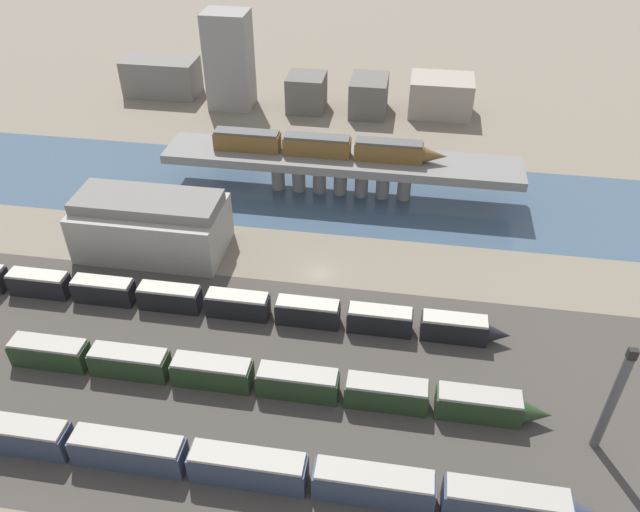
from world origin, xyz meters
name	(u,v)px	position (x,y,z in m)	size (l,w,h in m)	color
ground_plane	(320,273)	(0.00, 0.00, 0.00)	(400.00, 400.00, 0.00)	#756B5B
railbed_yard	(290,389)	(0.00, -24.00, 0.00)	(280.00, 42.00, 0.01)	#423D38
river_water	(340,193)	(0.00, 24.78, 0.00)	(320.00, 27.79, 0.01)	#3D5166
bridge	(341,164)	(0.00, 24.78, 6.19)	(65.35, 9.99, 7.78)	slate
train_on_bridge	(326,146)	(-2.83, 24.78, 9.57)	(42.52, 3.11, 3.68)	brown
train_yard_near	(201,461)	(-7.30, -37.42, 2.01)	(86.14, 3.14, 4.08)	#2D384C
train_yard_mid	(265,379)	(-3.08, -24.51, 1.86)	(69.21, 3.13, 3.78)	#23381E
train_yard_far	(211,302)	(-14.15, -11.39, 1.86)	(83.87, 2.82, 3.77)	black
warehouse_building	(151,225)	(-28.01, 2.32, 4.75)	(23.54, 12.49, 9.99)	#9E998E
signal_tower	(612,402)	(36.72, -26.78, 7.60)	(1.07, 1.07, 15.65)	#4C4C51
city_block_far_left	(162,77)	(-49.93, 65.48, 4.40)	(17.90, 9.12, 8.81)	slate
city_block_left	(229,61)	(-30.87, 61.07, 11.04)	(10.09, 8.07, 22.08)	gray
city_block_center	(306,92)	(-13.00, 62.04, 4.12)	(8.68, 8.77, 8.24)	#605B56
city_block_right	(369,95)	(1.69, 62.45, 4.12)	(8.40, 11.12, 8.23)	#605B56
city_block_far_right	(441,96)	(18.26, 64.67, 4.25)	(14.37, 10.66, 8.50)	gray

